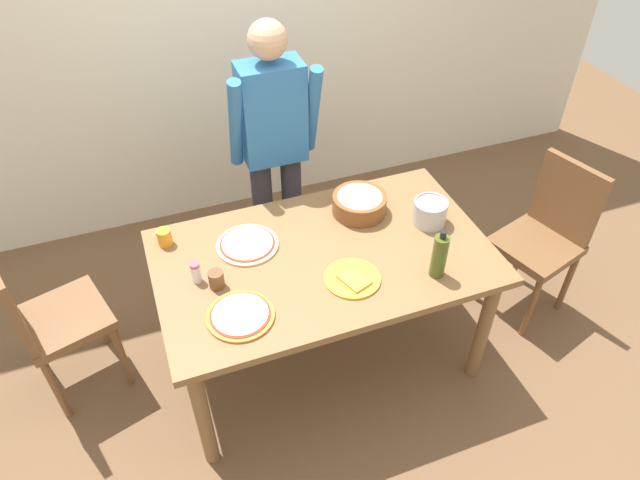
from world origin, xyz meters
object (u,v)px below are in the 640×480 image
object	(u,v)px
salt_shaker	(196,272)
olive_oil_bottle	(439,256)
dining_table	(324,268)
plate_with_slice	(353,279)
popcorn_bowl	(359,202)
person_cook	(274,143)
cup_small_brown	(216,279)
pizza_raw_on_board	(247,244)
pizza_cooked_on_tray	(240,315)
steel_pot	(430,212)
chair_wooden_right	(547,232)
cup_orange	(165,237)
chair_wooden_left	(45,316)

from	to	relation	value
salt_shaker	olive_oil_bottle	bearing A→B (deg)	-18.06
dining_table	salt_shaker	xyz separation A→B (m)	(-0.60, 0.04, 0.14)
olive_oil_bottle	salt_shaker	distance (m)	1.10
plate_with_slice	popcorn_bowl	size ratio (longest dim) A/B	0.93
person_cook	olive_oil_bottle	bearing A→B (deg)	-67.12
popcorn_bowl	cup_small_brown	xyz separation A→B (m)	(-0.81, -0.27, -0.02)
pizza_raw_on_board	pizza_cooked_on_tray	xyz separation A→B (m)	(-0.15, -0.43, -0.00)
pizza_raw_on_board	steel_pot	distance (m)	0.93
popcorn_bowl	olive_oil_bottle	distance (m)	0.57
plate_with_slice	salt_shaker	distance (m)	0.71
dining_table	plate_with_slice	size ratio (longest dim) A/B	6.15
chair_wooden_right	plate_with_slice	bearing A→B (deg)	-172.51
cup_orange	salt_shaker	size ratio (longest dim) A/B	0.80
chair_wooden_right	pizza_cooked_on_tray	bearing A→B (deg)	-173.56
olive_oil_bottle	steel_pot	xyz separation A→B (m)	(0.15, 0.35, -0.05)
salt_shaker	pizza_cooked_on_tray	bearing A→B (deg)	-65.00
plate_with_slice	cup_small_brown	xyz separation A→B (m)	(-0.59, 0.18, 0.03)
pizza_raw_on_board	pizza_cooked_on_tray	distance (m)	0.45
steel_pot	salt_shaker	bearing A→B (deg)	-179.66
popcorn_bowl	salt_shaker	bearing A→B (deg)	-166.82
pizza_raw_on_board	steel_pot	xyz separation A→B (m)	(0.91, -0.14, 0.06)
plate_with_slice	salt_shaker	size ratio (longest dim) A/B	2.45
pizza_raw_on_board	popcorn_bowl	world-z (taller)	popcorn_bowl
chair_wooden_right	cup_small_brown	distance (m)	1.86
popcorn_bowl	cup_orange	distance (m)	0.99
chair_wooden_left	chair_wooden_right	world-z (taller)	same
chair_wooden_left	popcorn_bowl	bearing A→B (deg)	-1.19
steel_pot	pizza_cooked_on_tray	bearing A→B (deg)	-164.91
chair_wooden_left	chair_wooden_right	xyz separation A→B (m)	(2.64, -0.32, 0.00)
pizza_cooked_on_tray	steel_pot	world-z (taller)	steel_pot
cup_orange	cup_small_brown	world-z (taller)	same
dining_table	salt_shaker	bearing A→B (deg)	176.67
plate_with_slice	salt_shaker	xyz separation A→B (m)	(-0.66, 0.24, 0.04)
plate_with_slice	chair_wooden_right	bearing A→B (deg)	7.49
salt_shaker	chair_wooden_right	bearing A→B (deg)	-2.28
dining_table	chair_wooden_right	xyz separation A→B (m)	(1.32, -0.04, -0.13)
popcorn_bowl	salt_shaker	world-z (taller)	popcorn_bowl
chair_wooden_left	steel_pot	world-z (taller)	chair_wooden_left
person_cook	chair_wooden_left	world-z (taller)	person_cook
chair_wooden_right	pizza_raw_on_board	distance (m)	1.68
popcorn_bowl	salt_shaker	xyz separation A→B (m)	(-0.89, -0.21, -0.01)
dining_table	person_cook	xyz separation A→B (m)	(-0.01, 0.76, 0.27)
olive_oil_bottle	salt_shaker	xyz separation A→B (m)	(-1.04, 0.34, -0.06)
steel_pot	chair_wooden_left	bearing A→B (deg)	172.98
dining_table	chair_wooden_right	world-z (taller)	chair_wooden_right
popcorn_bowl	steel_pot	world-z (taller)	steel_pot
chair_wooden_left	steel_pot	bearing A→B (deg)	-7.02
chair_wooden_right	pizza_raw_on_board	bearing A→B (deg)	172.10
chair_wooden_right	cup_small_brown	size ratio (longest dim) A/B	11.18
pizza_cooked_on_tray	olive_oil_bottle	world-z (taller)	olive_oil_bottle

